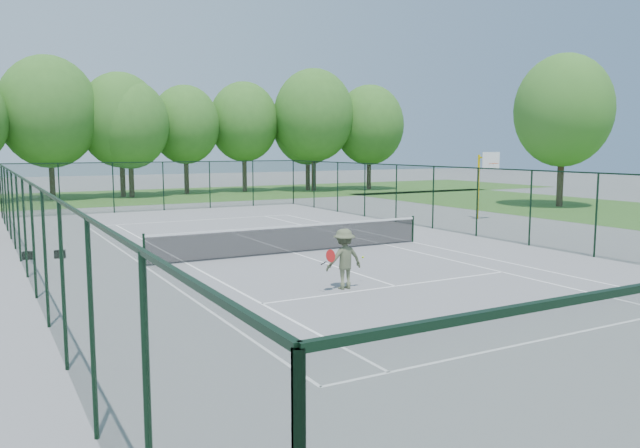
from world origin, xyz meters
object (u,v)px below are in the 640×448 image
at_px(tennis_net, 294,238).
at_px(tennis_player, 344,259).
at_px(sports_bag_a, 28,255).
at_px(basketball_goal, 485,172).

relative_size(tennis_net, tennis_player, 6.28).
height_order(sports_bag_a, tennis_player, tennis_player).
distance_m(tennis_net, tennis_player, 6.11).
relative_size(sports_bag_a, tennis_player, 0.20).
bearing_deg(tennis_player, sports_bag_a, 128.29).
xyz_separation_m(tennis_net, sports_bag_a, (-8.74, 3.34, -0.44)).
bearing_deg(basketball_goal, tennis_net, -161.44).
distance_m(basketball_goal, tennis_player, 18.71).
bearing_deg(sports_bag_a, tennis_net, -3.04).
relative_size(tennis_net, sports_bag_a, 31.79).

